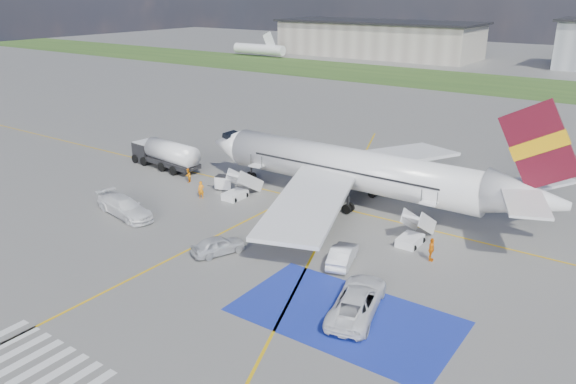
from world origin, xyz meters
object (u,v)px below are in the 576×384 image
object	(u,v)px
airliner	(363,171)
car_silver_a	(218,245)
fuel_tanker	(166,156)
van_white_b	(124,204)
car_silver_b	(343,255)
van_white_a	(358,296)
gpu_cart	(225,183)

from	to	relation	value
airliner	car_silver_a	world-z (taller)	airliner
airliner	car_silver_a	distance (m)	16.65
fuel_tanker	van_white_b	xyz separation A→B (m)	(7.58, -12.28, -0.29)
car_silver_b	van_white_a	xyz separation A→B (m)	(4.09, -5.22, 0.32)
car_silver_b	fuel_tanker	bearing A→B (deg)	-34.61
fuel_tanker	gpu_cart	world-z (taller)	fuel_tanker
airliner	gpu_cart	world-z (taller)	airliner
fuel_tanker	van_white_b	size ratio (longest dim) A/B	1.76
airliner	fuel_tanker	xyz separation A→B (m)	(-24.05, -2.57, -2.00)
fuel_tanker	car_silver_b	size ratio (longest dim) A/B	2.20
airliner	van_white_a	distance (m)	19.33
van_white_a	airliner	bearing A→B (deg)	-77.27
van_white_a	van_white_b	bearing A→B (deg)	-19.54
airliner	van_white_a	size ratio (longest dim) A/B	6.48
airliner	fuel_tanker	bearing A→B (deg)	-173.91
gpu_cart	van_white_b	xyz separation A→B (m)	(-2.88, -10.54, 0.43)
car_silver_a	car_silver_b	size ratio (longest dim) A/B	0.95
airliner	car_silver_b	distance (m)	13.00
airliner	car_silver_b	size ratio (longest dim) A/B	8.17
airliner	van_white_b	bearing A→B (deg)	-137.96
van_white_a	van_white_b	distance (m)	25.36
gpu_cart	car_silver_b	world-z (taller)	gpu_cart
airliner	car_silver_a	bearing A→B (deg)	-104.43
gpu_cart	car_silver_b	xyz separation A→B (m)	(18.29, -7.52, 0.07)
airliner	gpu_cart	xyz separation A→B (m)	(-13.59, -4.31, -2.72)
fuel_tanker	van_white_a	bearing A→B (deg)	-18.11
car_silver_b	airliner	bearing A→B (deg)	-85.07
car_silver_b	gpu_cart	bearing A→B (deg)	-39.10
car_silver_b	van_white_b	world-z (taller)	van_white_b
gpu_cart	van_white_a	size ratio (longest dim) A/B	0.36
car_silver_a	van_white_b	distance (m)	12.43
gpu_cart	van_white_b	distance (m)	10.93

